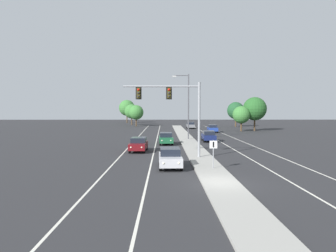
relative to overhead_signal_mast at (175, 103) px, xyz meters
name	(u,v)px	position (x,y,z in m)	size (l,w,h in m)	color
ground_plane	(220,184)	(2.50, -11.03, -5.31)	(260.00, 260.00, 0.00)	#28282B
median_island	(194,149)	(2.50, 6.97, -5.24)	(2.40, 110.00, 0.15)	#9E9B93
lane_stripe_oncoming_center	(156,143)	(-2.20, 13.97, -5.31)	(0.14, 100.00, 0.01)	silver
lane_stripe_receding_center	(223,143)	(7.20, 13.97, -5.31)	(0.14, 100.00, 0.01)	silver
edge_stripe_left	(132,144)	(-5.50, 13.97, -5.31)	(0.14, 100.00, 0.01)	silver
edge_stripe_right	(247,143)	(10.50, 13.97, -5.31)	(0.14, 100.00, 0.01)	silver
overhead_signal_mast	(175,103)	(0.00, 0.00, 0.00)	(7.39, 0.44, 7.20)	gray
median_sign_post	(213,150)	(2.79, -6.10, -3.73)	(0.60, 0.10, 2.20)	gray
street_lamp_median	(187,103)	(2.49, 19.41, 0.48)	(2.58, 0.28, 10.00)	#4C4C51
car_oncoming_silver	(170,157)	(-0.57, -4.94, -4.49)	(1.90, 4.50, 1.58)	#B7B7BC
car_oncoming_darkred	(139,144)	(-3.94, 5.35, -4.49)	(1.93, 4.51, 1.58)	#5B0F14
car_oncoming_green	(166,138)	(-0.80, 12.97, -4.49)	(1.93, 4.51, 1.58)	#195633
car_receding_navy	(209,136)	(5.53, 16.82, -4.49)	(1.90, 4.50, 1.58)	#141E4C
car_receding_blue	(212,128)	(8.91, 35.97, -4.49)	(1.91, 4.51, 1.58)	navy
car_receding_grey	(190,125)	(5.49, 49.70, -4.49)	(1.82, 4.47, 1.58)	slate
tree_far_right_b	(236,111)	(18.49, 58.14, -0.93)	(4.65, 4.65, 6.72)	#4C3823
tree_far_left_a	(132,111)	(-10.81, 68.45, -1.21)	(4.34, 4.34, 6.28)	#4C3823
tree_far_right_c	(255,109)	(18.82, 40.48, -0.47)	(5.13, 5.13, 7.42)	#4C3823
tree_far_left_b	(127,108)	(-13.97, 83.97, -0.09)	(5.52, 5.52, 7.99)	#4C3823
tree_far_right_a	(241,115)	(15.60, 39.27, -1.76)	(3.77, 3.77, 5.45)	#4C3823
tree_far_left_c	(136,112)	(-8.79, 60.59, -1.45)	(4.09, 4.09, 5.92)	#4C3823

